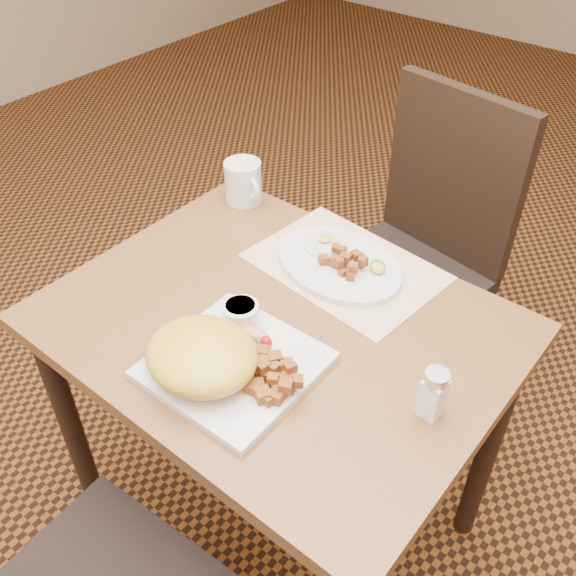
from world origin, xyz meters
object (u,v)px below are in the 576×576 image
(table, at_px, (278,358))
(salt_shaker, at_px, (433,393))
(plate_square, at_px, (235,365))
(chair_far, at_px, (419,245))
(coffee_mug, at_px, (244,182))
(plate_oval, at_px, (339,264))

(table, relative_size, salt_shaker, 9.00)
(plate_square, bearing_deg, table, 98.83)
(table, height_order, salt_shaker, salt_shaker)
(chair_far, relative_size, coffee_mug, 8.06)
(plate_square, distance_m, coffee_mug, 0.58)
(plate_oval, relative_size, coffee_mug, 2.53)
(salt_shaker, bearing_deg, plate_oval, 147.39)
(chair_far, distance_m, salt_shaker, 0.83)
(table, height_order, plate_oval, plate_oval)
(plate_square, bearing_deg, chair_far, 93.89)
(plate_square, height_order, plate_oval, plate_oval)
(table, xyz_separation_m, coffee_mug, (-0.35, 0.29, 0.16))
(plate_square, xyz_separation_m, salt_shaker, (0.33, 0.14, 0.04))
(chair_far, xyz_separation_m, salt_shaker, (0.39, -0.68, 0.26))
(plate_oval, relative_size, salt_shaker, 3.05)
(plate_oval, bearing_deg, coffee_mug, 167.73)
(chair_far, distance_m, plate_square, 0.85)
(plate_oval, height_order, coffee_mug, coffee_mug)
(chair_far, distance_m, plate_oval, 0.51)
(plate_oval, xyz_separation_m, coffee_mug, (-0.35, 0.08, 0.04))
(salt_shaker, relative_size, coffee_mug, 0.83)
(chair_far, height_order, salt_shaker, chair_far)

